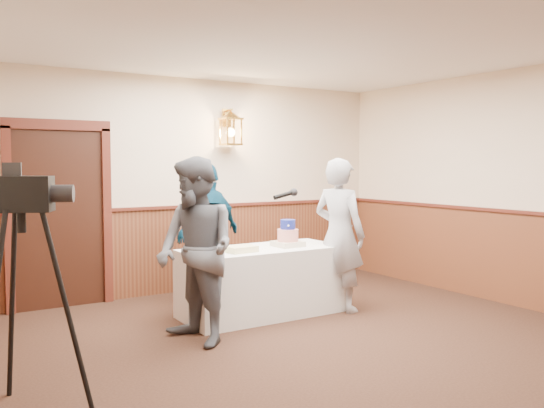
{
  "coord_description": "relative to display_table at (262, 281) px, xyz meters",
  "views": [
    {
      "loc": [
        -3.04,
        -3.52,
        1.68
      ],
      "look_at": [
        0.23,
        1.7,
        1.25
      ],
      "focal_mm": 38.0,
      "sensor_mm": 36.0,
      "label": 1
    }
  ],
  "objects": [
    {
      "name": "baker",
      "position": [
        0.84,
        -0.31,
        0.5
      ],
      "size": [
        0.6,
        0.74,
        1.75
      ],
      "primitive_type": "imported",
      "rotation": [
        0.0,
        0.0,
        1.9
      ],
      "color": "#97989E",
      "rests_on": "ground"
    },
    {
      "name": "tiered_cake",
      "position": [
        0.3,
        -0.06,
        0.49
      ],
      "size": [
        0.31,
        0.31,
        0.3
      ],
      "rotation": [
        0.0,
        0.0,
        0.05
      ],
      "color": "beige",
      "rests_on": "display_table"
    },
    {
      "name": "interviewer",
      "position": [
        -1.06,
        -0.57,
        0.5
      ],
      "size": [
        1.57,
        0.95,
        1.75
      ],
      "rotation": [
        0.0,
        0.0,
        -1.4
      ],
      "color": "#52555C",
      "rests_on": "ground"
    },
    {
      "name": "sheet_cake_yellow",
      "position": [
        -0.35,
        -0.13,
        0.41
      ],
      "size": [
        0.33,
        0.26,
        0.06
      ],
      "primitive_type": "cube",
      "rotation": [
        0.0,
        0.0,
        0.09
      ],
      "color": "#FDEC97",
      "rests_on": "display_table"
    },
    {
      "name": "ground",
      "position": [
        -0.23,
        -1.9,
        -0.38
      ],
      "size": [
        7.0,
        7.0,
        0.0
      ],
      "primitive_type": "plane",
      "color": "black",
      "rests_on": "ground"
    },
    {
      "name": "assistant_p",
      "position": [
        -0.28,
        0.78,
        0.47
      ],
      "size": [
        1.08,
        0.76,
        1.7
      ],
      "primitive_type": "imported",
      "rotation": [
        0.0,
        0.0,
        3.52
      ],
      "color": "navy",
      "rests_on": "ground"
    },
    {
      "name": "room_shell",
      "position": [
        -0.29,
        -1.45,
        1.15
      ],
      "size": [
        6.02,
        7.02,
        2.81
      ],
      "color": "beige",
      "rests_on": "ground"
    },
    {
      "name": "tv_camera_rig",
      "position": [
        -2.68,
        -1.37,
        0.34
      ],
      "size": [
        0.62,
        0.59,
        1.6
      ],
      "rotation": [
        0.0,
        0.0,
        -0.39
      ],
      "color": "black",
      "rests_on": "ground"
    },
    {
      "name": "display_table",
      "position": [
        0.0,
        0.0,
        0.0
      ],
      "size": [
        1.8,
        0.8,
        0.75
      ],
      "primitive_type": "cube",
      "color": "white",
      "rests_on": "ground"
    },
    {
      "name": "sheet_cake_green",
      "position": [
        -0.64,
        0.11,
        0.41
      ],
      "size": [
        0.4,
        0.35,
        0.08
      ],
      "primitive_type": "cube",
      "rotation": [
        0.0,
        0.0,
        0.31
      ],
      "color": "#ABD898",
      "rests_on": "display_table"
    }
  ]
}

